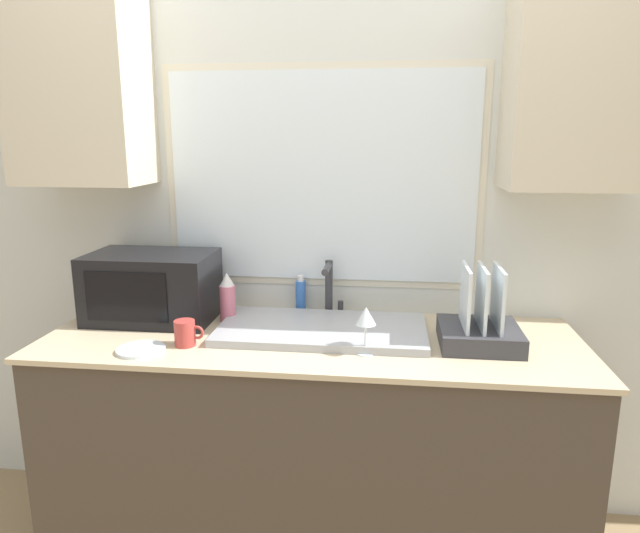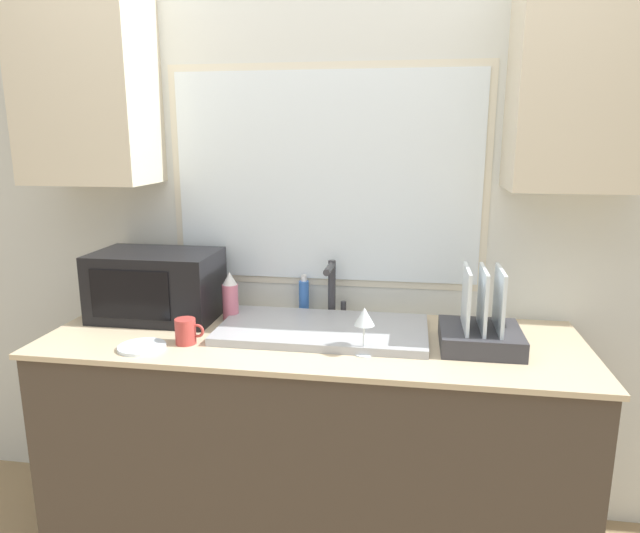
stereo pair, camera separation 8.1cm
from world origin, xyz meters
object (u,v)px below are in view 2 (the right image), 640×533
(microwave, at_px, (157,285))
(spray_bottle, at_px, (230,297))
(faucet, at_px, (332,284))
(mug_near_sink, at_px, (186,331))
(wine_glass, at_px, (364,319))
(dish_rack, at_px, (481,329))
(soap_bottle, at_px, (304,296))

(microwave, height_order, spray_bottle, microwave)
(faucet, relative_size, spray_bottle, 1.15)
(mug_near_sink, bearing_deg, wine_glass, -0.22)
(dish_rack, bearing_deg, wine_glass, -161.22)
(microwave, relative_size, wine_glass, 2.94)
(wine_glass, bearing_deg, dish_rack, 18.78)
(soap_bottle, xyz_separation_m, wine_glass, (0.30, -0.45, 0.06))
(microwave, distance_m, dish_rack, 1.30)
(microwave, bearing_deg, mug_near_sink, -49.74)
(soap_bottle, bearing_deg, microwave, -164.21)
(microwave, relative_size, soap_bottle, 3.06)
(microwave, xyz_separation_m, dish_rack, (1.29, -0.14, -0.07))
(faucet, relative_size, dish_rack, 0.81)
(faucet, bearing_deg, wine_glass, -67.59)
(microwave, height_order, soap_bottle, microwave)
(dish_rack, height_order, spray_bottle, dish_rack)
(dish_rack, relative_size, spray_bottle, 1.42)
(soap_bottle, relative_size, wine_glass, 0.96)
(soap_bottle, bearing_deg, mug_near_sink, -128.23)
(mug_near_sink, distance_m, wine_glass, 0.65)
(spray_bottle, xyz_separation_m, wine_glass, (0.57, -0.29, 0.03))
(spray_bottle, distance_m, soap_bottle, 0.32)
(mug_near_sink, bearing_deg, soap_bottle, 51.77)
(microwave, bearing_deg, dish_rack, -6.39)
(faucet, xyz_separation_m, soap_bottle, (-0.13, 0.04, -0.07))
(faucet, height_order, dish_rack, dish_rack)
(soap_bottle, height_order, mug_near_sink, soap_bottle)
(microwave, bearing_deg, faucet, 10.12)
(dish_rack, xyz_separation_m, soap_bottle, (-0.70, 0.31, 0.00))
(microwave, height_order, mug_near_sink, microwave)
(soap_bottle, height_order, wine_glass, wine_glass)
(spray_bottle, bearing_deg, soap_bottle, 29.93)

